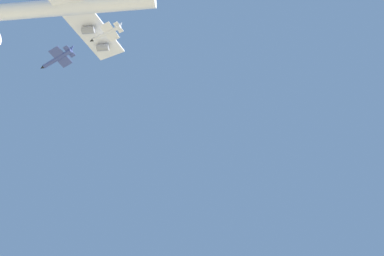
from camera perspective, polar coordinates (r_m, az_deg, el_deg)
name	(u,v)px	position (r m, az deg, el deg)	size (l,w,h in m)	color
carrier_jet	(71,6)	(168.80, -16.71, 16.17)	(62.31, 62.17, 23.85)	white
chase_jet_lead	(57,59)	(156.12, -18.45, 9.27)	(14.15, 11.08, 4.00)	#38478C
chase_jet_left_wing	(107,33)	(170.49, -11.96, 12.95)	(13.71, 11.79, 4.00)	silver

